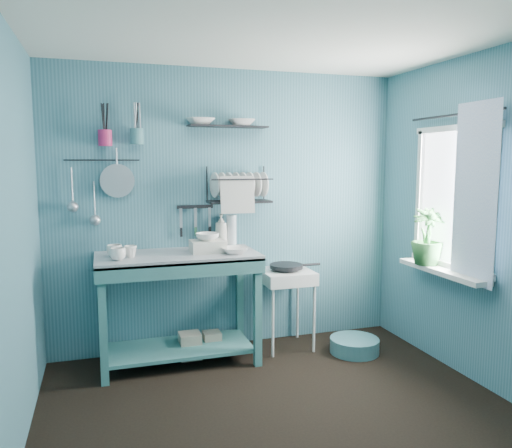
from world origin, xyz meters
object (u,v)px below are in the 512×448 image
object	(u,v)px
storage_tin_small	(212,343)
soap_bottle	(221,230)
hotplate_stand	(286,309)
dish_rack	(239,185)
frying_pan	(286,266)
storage_tin_large	(190,345)
utensil_cup_teal	(137,136)
colander	(117,181)
mug_left	(118,254)
water_bottle	(231,231)
mug_mid	(131,251)
floor_basin	(354,345)
wash_tub	(208,246)
utensil_cup_magenta	(105,138)
potted_plant	(428,237)
mug_right	(115,251)

from	to	relation	value
storage_tin_small	soap_bottle	bearing A→B (deg)	45.00
hotplate_stand	dish_rack	xyz separation A→B (m)	(-0.40, 0.12, 1.13)
frying_pan	storage_tin_large	bearing A→B (deg)	179.96
utensil_cup_teal	colander	world-z (taller)	utensil_cup_teal
mug_left	storage_tin_small	distance (m)	1.20
dish_rack	colander	size ratio (longest dim) A/B	1.96
storage_tin_large	water_bottle	bearing A→B (deg)	22.04
mug_mid	floor_basin	world-z (taller)	mug_mid
soap_bottle	hotplate_stand	world-z (taller)	soap_bottle
colander	hotplate_stand	bearing A→B (deg)	-7.80
mug_mid	soap_bottle	bearing A→B (deg)	18.00
soap_bottle	water_bottle	distance (m)	0.10
wash_tub	utensil_cup_teal	size ratio (longest dim) A/B	2.15
utensil_cup_magenta	soap_bottle	bearing A→B (deg)	-0.96
hotplate_stand	potted_plant	size ratio (longest dim) A/B	1.51
mug_left	utensil_cup_teal	distance (m)	1.01
mug_right	utensil_cup_teal	bearing A→B (deg)	45.09
colander	potted_plant	distance (m)	2.63
mug_left	storage_tin_large	xyz separation A→B (m)	(0.58, 0.21, -0.87)
colander	floor_basin	size ratio (longest dim) A/B	0.65
water_bottle	potted_plant	size ratio (longest dim) A/B	0.59
utensil_cup_magenta	wash_tub	bearing A→B (deg)	-16.67
utensil_cup_teal	storage_tin_small	xyz separation A→B (m)	(0.58, -0.14, -1.80)
wash_tub	utensil_cup_magenta	size ratio (longest dim) A/B	2.15
water_bottle	utensil_cup_magenta	world-z (taller)	utensil_cup_magenta
utensil_cup_magenta	floor_basin	xyz separation A→B (m)	(2.05, -0.48, -1.82)
frying_pan	potted_plant	distance (m)	1.24
mug_right	utensil_cup_magenta	distance (m)	0.92
frying_pan	storage_tin_small	bearing A→B (deg)	177.44
mug_left	utensil_cup_magenta	distance (m)	0.97
mug_left	wash_tub	xyz separation A→B (m)	(0.73, 0.14, 0.00)
hotplate_stand	dish_rack	distance (m)	1.21
frying_pan	floor_basin	world-z (taller)	frying_pan
storage_tin_small	storage_tin_large	bearing A→B (deg)	-171.47
soap_bottle	floor_basin	xyz separation A→B (m)	(1.10, -0.47, -1.02)
hotplate_stand	storage_tin_small	xyz separation A→B (m)	(-0.68, 0.03, -0.26)
floor_basin	utensil_cup_teal	bearing A→B (deg)	164.95
water_bottle	potted_plant	distance (m)	1.68
wash_tub	storage_tin_large	size ratio (longest dim) A/B	1.27
frying_pan	storage_tin_small	size ratio (longest dim) A/B	1.50
dish_rack	water_bottle	bearing A→B (deg)	127.83
utensil_cup_teal	frying_pan	bearing A→B (deg)	-7.49
mug_left	utensil_cup_teal	bearing A→B (deg)	62.54
mug_mid	dish_rack	xyz separation A→B (m)	(0.96, 0.23, 0.51)
frying_pan	floor_basin	size ratio (longest dim) A/B	0.69
soap_bottle	floor_basin	size ratio (longest dim) A/B	0.69
frying_pan	floor_basin	bearing A→B (deg)	-30.79
mug_right	frying_pan	size ratio (longest dim) A/B	0.41
soap_bottle	storage_tin_large	bearing A→B (deg)	-154.89
soap_bottle	dish_rack	bearing A→B (deg)	-12.06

